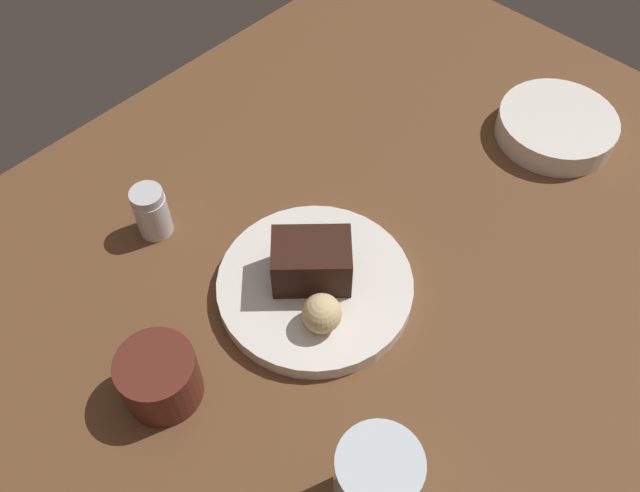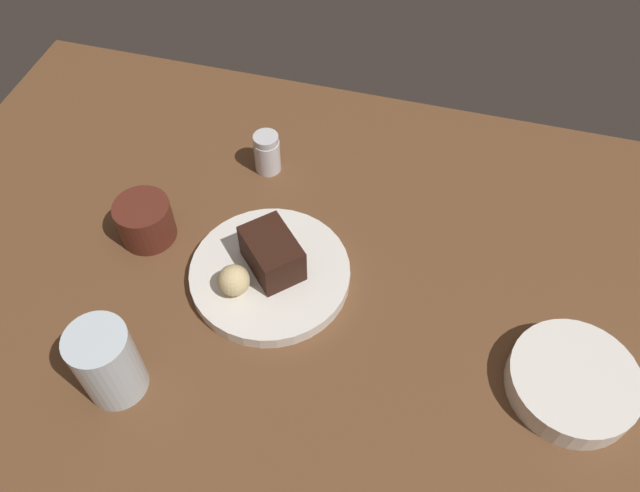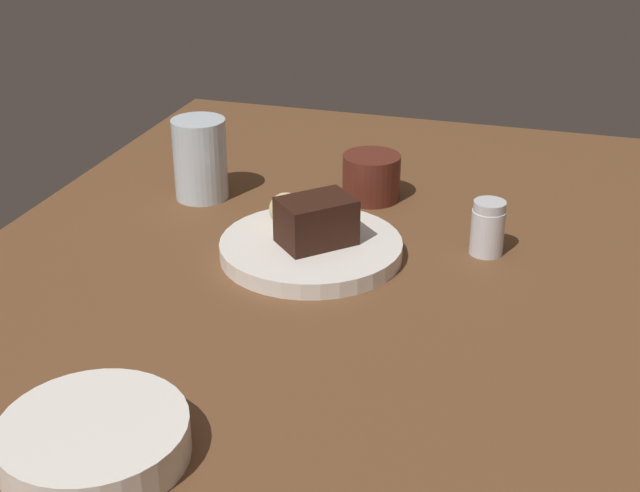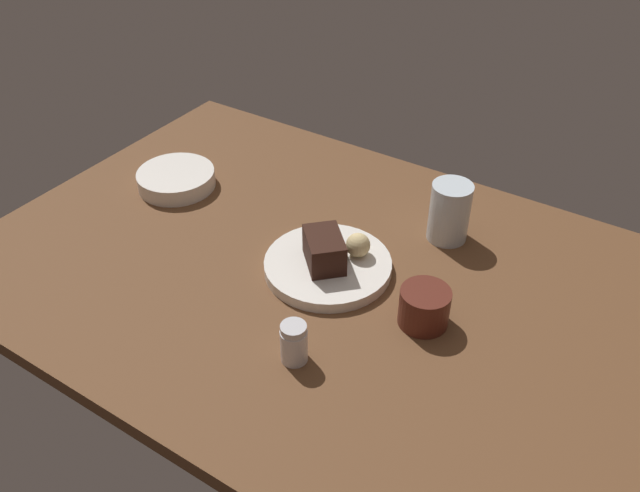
{
  "view_description": "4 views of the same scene",
  "coord_description": "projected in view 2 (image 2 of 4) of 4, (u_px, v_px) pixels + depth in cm",
  "views": [
    {
      "loc": [
        32.06,
        29.95,
        67.95
      ],
      "look_at": [
        -0.09,
        -0.67,
        8.14
      ],
      "focal_mm": 37.36,
      "sensor_mm": 36.0,
      "label": 1
    },
    {
      "loc": [
        -17.81,
        48.0,
        77.03
      ],
      "look_at": [
        -3.59,
        -4.44,
        5.87
      ],
      "focal_mm": 35.65,
      "sensor_mm": 36.0,
      "label": 2
    },
    {
      "loc": [
        -89.43,
        -27.89,
        51.35
      ],
      "look_at": [
        -2.89,
        -1.93,
        7.12
      ],
      "focal_mm": 49.07,
      "sensor_mm": 36.0,
      "label": 3
    },
    {
      "loc": [
        50.19,
        -76.04,
        78.2
      ],
      "look_at": [
        -0.27,
        2.12,
        6.45
      ],
      "focal_mm": 37.45,
      "sensor_mm": 36.0,
      "label": 4
    }
  ],
  "objects": [
    {
      "name": "chocolate_cake_slice",
      "position": [
        271.0,
        256.0,
        0.86
      ],
      "size": [
        10.44,
        10.47,
        5.72
      ],
      "primitive_type": "cube",
      "rotation": [
        0.0,
        0.0,
        5.49
      ],
      "color": "black",
      "rests_on": "dessert_plate"
    },
    {
      "name": "water_glass",
      "position": [
        107.0,
        363.0,
        0.75
      ],
      "size": [
        7.5,
        7.5,
        11.41
      ],
      "primitive_type": "cylinder",
      "color": "silver",
      "rests_on": "dining_table"
    },
    {
      "name": "salt_shaker",
      "position": [
        267.0,
        153.0,
        1.0
      ],
      "size": [
        4.15,
        4.15,
        6.9
      ],
      "color": "silver",
      "rests_on": "dining_table"
    },
    {
      "name": "dining_table",
      "position": [
        288.0,
        283.0,
        0.91
      ],
      "size": [
        120.0,
        84.0,
        3.0
      ],
      "primitive_type": "cube",
      "color": "brown",
      "rests_on": "ground"
    },
    {
      "name": "dessert_plate",
      "position": [
        270.0,
        274.0,
        0.89
      ],
      "size": [
        22.41,
        22.41,
        2.05
      ],
      "primitive_type": "cylinder",
      "color": "white",
      "rests_on": "dining_table"
    },
    {
      "name": "bread_roll",
      "position": [
        234.0,
        280.0,
        0.84
      ],
      "size": [
        4.34,
        4.34,
        4.34
      ],
      "primitive_type": "sphere",
      "color": "#DBC184",
      "rests_on": "dessert_plate"
    },
    {
      "name": "coffee_cup",
      "position": [
        145.0,
        221.0,
        0.92
      ],
      "size": [
        8.12,
        8.12,
        6.45
      ],
      "primitive_type": "cylinder",
      "color": "#562319",
      "rests_on": "dining_table"
    },
    {
      "name": "side_bowl",
      "position": [
        572.0,
        382.0,
        0.78
      ],
      "size": [
        15.98,
        15.98,
        3.48
      ],
      "primitive_type": "cylinder",
      "color": "white",
      "rests_on": "dining_table"
    }
  ]
}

